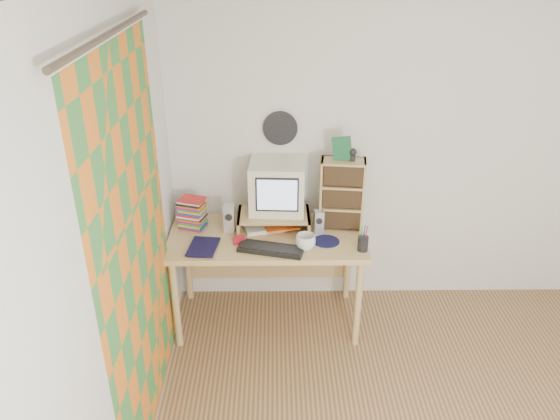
{
  "coord_description": "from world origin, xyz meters",
  "views": [
    {
      "loc": [
        -0.97,
        -2.03,
        2.67
      ],
      "look_at": [
        -0.94,
        1.33,
        0.97
      ],
      "focal_mm": 35.0,
      "sensor_mm": 36.0,
      "label": 1
    }
  ],
  "objects_px": {
    "keyboard": "(271,249)",
    "dvd_stack": "(192,212)",
    "mug": "(306,242)",
    "desk": "(267,246)",
    "diary": "(190,245)",
    "cd_rack": "(342,194)",
    "crt_monitor": "(277,188)"
  },
  "relations": [
    {
      "from": "dvd_stack",
      "to": "cd_rack",
      "type": "distance_m",
      "value": 1.09
    },
    {
      "from": "dvd_stack",
      "to": "mug",
      "type": "bearing_deg",
      "value": -3.29
    },
    {
      "from": "desk",
      "to": "cd_rack",
      "type": "distance_m",
      "value": 0.67
    },
    {
      "from": "cd_rack",
      "to": "diary",
      "type": "bearing_deg",
      "value": -157.43
    },
    {
      "from": "keyboard",
      "to": "mug",
      "type": "distance_m",
      "value": 0.24
    },
    {
      "from": "cd_rack",
      "to": "desk",
      "type": "bearing_deg",
      "value": -166.96
    },
    {
      "from": "dvd_stack",
      "to": "mug",
      "type": "relative_size",
      "value": 1.83
    },
    {
      "from": "dvd_stack",
      "to": "diary",
      "type": "relative_size",
      "value": 1.08
    },
    {
      "from": "crt_monitor",
      "to": "cd_rack",
      "type": "bearing_deg",
      "value": -0.81
    },
    {
      "from": "crt_monitor",
      "to": "mug",
      "type": "bearing_deg",
      "value": -58.41
    },
    {
      "from": "cd_rack",
      "to": "mug",
      "type": "relative_size",
      "value": 3.83
    },
    {
      "from": "keyboard",
      "to": "dvd_stack",
      "type": "height_order",
      "value": "dvd_stack"
    },
    {
      "from": "crt_monitor",
      "to": "cd_rack",
      "type": "xyz_separation_m",
      "value": [
        0.47,
        -0.03,
        -0.04
      ]
    },
    {
      "from": "desk",
      "to": "keyboard",
      "type": "xyz_separation_m",
      "value": [
        0.03,
        -0.29,
        0.15
      ]
    },
    {
      "from": "dvd_stack",
      "to": "mug",
      "type": "distance_m",
      "value": 0.87
    },
    {
      "from": "crt_monitor",
      "to": "keyboard",
      "type": "xyz_separation_m",
      "value": [
        -0.04,
        -0.38,
        -0.29
      ]
    },
    {
      "from": "crt_monitor",
      "to": "mug",
      "type": "xyz_separation_m",
      "value": [
        0.19,
        -0.35,
        -0.25
      ]
    },
    {
      "from": "keyboard",
      "to": "diary",
      "type": "bearing_deg",
      "value": -170.51
    },
    {
      "from": "keyboard",
      "to": "cd_rack",
      "type": "height_order",
      "value": "cd_rack"
    },
    {
      "from": "cd_rack",
      "to": "mug",
      "type": "height_order",
      "value": "cd_rack"
    },
    {
      "from": "desk",
      "to": "cd_rack",
      "type": "bearing_deg",
      "value": 5.91
    },
    {
      "from": "mug",
      "to": "diary",
      "type": "height_order",
      "value": "mug"
    },
    {
      "from": "desk",
      "to": "crt_monitor",
      "type": "height_order",
      "value": "crt_monitor"
    },
    {
      "from": "crt_monitor",
      "to": "dvd_stack",
      "type": "relative_size",
      "value": 1.54
    },
    {
      "from": "crt_monitor",
      "to": "mug",
      "type": "height_order",
      "value": "crt_monitor"
    },
    {
      "from": "crt_monitor",
      "to": "desk",
      "type": "bearing_deg",
      "value": -127.66
    },
    {
      "from": "mug",
      "to": "crt_monitor",
      "type": "bearing_deg",
      "value": 118.61
    },
    {
      "from": "dvd_stack",
      "to": "mug",
      "type": "height_order",
      "value": "dvd_stack"
    },
    {
      "from": "crt_monitor",
      "to": "cd_rack",
      "type": "height_order",
      "value": "cd_rack"
    },
    {
      "from": "keyboard",
      "to": "diary",
      "type": "height_order",
      "value": "diary"
    },
    {
      "from": "desk",
      "to": "diary",
      "type": "relative_size",
      "value": 6.03
    },
    {
      "from": "crt_monitor",
      "to": "diary",
      "type": "distance_m",
      "value": 0.74
    }
  ]
}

